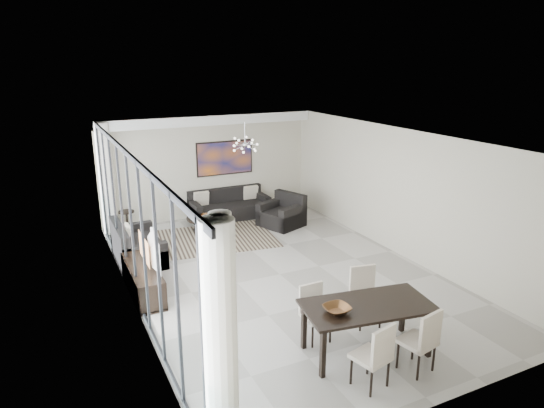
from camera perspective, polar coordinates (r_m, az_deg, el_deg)
room_shell at (r=10.00m, az=3.33°, el=-0.19°), size 6.00×9.00×2.90m
window_wall at (r=8.92m, az=-15.63°, el=-2.78°), size 0.37×8.95×2.90m
soffit at (r=13.42m, az=-7.47°, el=9.77°), size 5.98×0.40×0.26m
painting at (r=13.92m, az=-5.57°, el=5.41°), size 1.68×0.04×0.98m
chandelier at (r=11.92m, az=-3.20°, el=6.99°), size 0.66×0.66×0.71m
rug at (r=12.36m, az=-6.42°, el=-4.01°), size 3.05×2.49×0.01m
coffee_table at (r=12.91m, az=-7.69°, el=-2.20°), size 1.05×1.05×0.37m
bowl_coffee at (r=12.88m, az=-7.87°, el=-1.34°), size 0.23×0.23×0.07m
sofa_main at (r=13.87m, az=-5.07°, el=-0.49°), size 2.21×0.91×0.81m
loveseat at (r=11.33m, az=-15.69°, el=-4.97°), size 0.96×1.70×0.85m
armchair at (r=13.14m, az=1.22°, el=-1.31°), size 1.28×1.31×0.86m
side_table at (r=13.23m, az=-16.71°, el=-1.55°), size 0.40×0.40×0.55m
tv_console at (r=9.72m, az=-14.96°, el=-8.65°), size 0.50×1.79×0.56m
television at (r=9.47m, az=-14.19°, el=-5.45°), size 0.26×1.06×0.61m
dining_table at (r=7.59m, az=11.16°, el=-12.10°), size 2.08×1.28×0.81m
dining_chair_sw at (r=6.94m, az=12.20°, el=-16.73°), size 0.54×0.54×0.98m
dining_chair_se at (r=7.41m, az=17.38°, el=-14.77°), size 0.54×0.54×0.99m
dining_chair_nw at (r=7.95m, az=4.91°, el=-12.11°), size 0.43×0.43×0.91m
dining_chair_ne at (r=8.49m, az=10.82°, el=-10.02°), size 0.54×0.54×1.00m
bowl_dining at (r=7.25m, az=7.65°, el=-12.17°), size 0.40×0.40×0.09m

